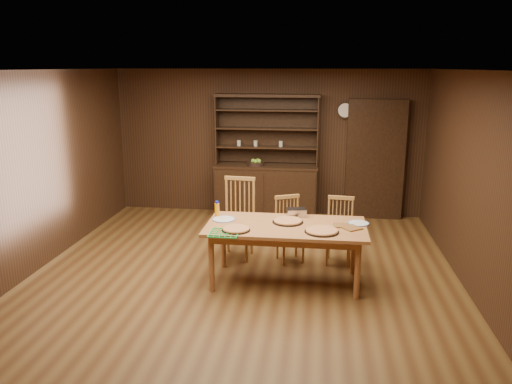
# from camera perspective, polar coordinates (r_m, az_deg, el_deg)

# --- Properties ---
(floor) EXTENTS (6.00, 6.00, 0.00)m
(floor) POSITION_cam_1_polar(r_m,az_deg,el_deg) (6.53, -1.51, -9.70)
(floor) COLOR brown
(floor) RESTS_ON ground
(room_shell) EXTENTS (6.00, 6.00, 6.00)m
(room_shell) POSITION_cam_1_polar(r_m,az_deg,el_deg) (6.06, -1.61, 4.07)
(room_shell) COLOR silver
(room_shell) RESTS_ON floor
(china_hutch) EXTENTS (1.84, 0.52, 2.17)m
(china_hutch) POSITION_cam_1_polar(r_m,az_deg,el_deg) (8.94, 1.17, 0.95)
(china_hutch) COLOR black
(china_hutch) RESTS_ON floor
(doorway) EXTENTS (1.00, 0.18, 2.10)m
(doorway) POSITION_cam_1_polar(r_m,az_deg,el_deg) (8.99, 13.44, 3.60)
(doorway) COLOR black
(doorway) RESTS_ON floor
(wall_clock) EXTENTS (0.30, 0.05, 0.30)m
(wall_clock) POSITION_cam_1_polar(r_m,az_deg,el_deg) (8.89, 10.15, 9.19)
(wall_clock) COLOR black
(wall_clock) RESTS_ON room_shell
(dining_table) EXTENTS (1.96, 0.98, 0.75)m
(dining_table) POSITION_cam_1_polar(r_m,az_deg,el_deg) (6.17, 3.42, -4.47)
(dining_table) COLOR #AE6A3C
(dining_table) RESTS_ON floor
(chair_left) EXTENTS (0.50, 0.48, 1.13)m
(chair_left) POSITION_cam_1_polar(r_m,az_deg,el_deg) (7.06, -2.03, -2.61)
(chair_left) COLOR #BF8D41
(chair_left) RESTS_ON floor
(chair_center) EXTENTS (0.49, 0.48, 0.91)m
(chair_center) POSITION_cam_1_polar(r_m,az_deg,el_deg) (6.95, 3.78, -3.97)
(chair_center) COLOR #BF8D41
(chair_center) RESTS_ON floor
(chair_right) EXTENTS (0.41, 0.40, 0.92)m
(chair_right) POSITION_cam_1_polar(r_m,az_deg,el_deg) (6.96, 9.52, -4.09)
(chair_right) COLOR #BF8D41
(chair_right) RESTS_ON floor
(pizza_left) EXTENTS (0.34, 0.34, 0.04)m
(pizza_left) POSITION_cam_1_polar(r_m,az_deg,el_deg) (5.93, -2.30, -4.25)
(pizza_left) COLOR black
(pizza_left) RESTS_ON dining_table
(pizza_right) EXTENTS (0.41, 0.41, 0.04)m
(pizza_right) POSITION_cam_1_polar(r_m,az_deg,el_deg) (5.92, 7.53, -4.41)
(pizza_right) COLOR black
(pizza_right) RESTS_ON dining_table
(pizza_center) EXTENTS (0.38, 0.38, 0.04)m
(pizza_center) POSITION_cam_1_polar(r_m,az_deg,el_deg) (6.24, 3.66, -3.33)
(pizza_center) COLOR black
(pizza_center) RESTS_ON dining_table
(cooling_rack) EXTENTS (0.40, 0.40, 0.02)m
(cooling_rack) POSITION_cam_1_polar(r_m,az_deg,el_deg) (5.84, -3.65, -4.68)
(cooling_rack) COLOR green
(cooling_rack) RESTS_ON dining_table
(plate_left) EXTENTS (0.29, 0.29, 0.02)m
(plate_left) POSITION_cam_1_polar(r_m,az_deg,el_deg) (6.34, -3.71, -3.12)
(plate_left) COLOR beige
(plate_left) RESTS_ON dining_table
(plate_right) EXTENTS (0.26, 0.26, 0.02)m
(plate_right) POSITION_cam_1_polar(r_m,az_deg,el_deg) (6.30, 11.62, -3.51)
(plate_right) COLOR beige
(plate_right) RESTS_ON dining_table
(foil_dish) EXTENTS (0.28, 0.22, 0.10)m
(foil_dish) POSITION_cam_1_polar(r_m,az_deg,el_deg) (6.50, 4.62, -2.33)
(foil_dish) COLOR white
(foil_dish) RESTS_ON dining_table
(juice_bottle) EXTENTS (0.06, 0.06, 0.21)m
(juice_bottle) POSITION_cam_1_polar(r_m,az_deg,el_deg) (6.44, -4.47, -2.01)
(juice_bottle) COLOR orange
(juice_bottle) RESTS_ON dining_table
(pot_holder_a) EXTENTS (0.28, 0.28, 0.02)m
(pot_holder_a) POSITION_cam_1_polar(r_m,az_deg,el_deg) (6.11, 10.85, -4.05)
(pot_holder_a) COLOR red
(pot_holder_a) RESTS_ON dining_table
(pot_holder_b) EXTENTS (0.19, 0.19, 0.01)m
(pot_holder_b) POSITION_cam_1_polar(r_m,az_deg,el_deg) (6.18, 9.69, -3.78)
(pot_holder_b) COLOR red
(pot_holder_b) RESTS_ON dining_table
(fruit_bowl) EXTENTS (0.30, 0.30, 0.12)m
(fruit_bowl) POSITION_cam_1_polar(r_m,az_deg,el_deg) (8.81, 0.01, 3.33)
(fruit_bowl) COLOR black
(fruit_bowl) RESTS_ON china_hutch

